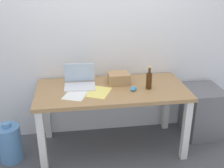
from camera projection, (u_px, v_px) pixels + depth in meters
ground_plane at (112, 146)px, 3.24m from camera, size 8.00×8.00×0.00m
back_wall at (106, 28)px, 3.14m from camera, size 5.20×0.08×2.60m
desk at (112, 97)px, 3.00m from camera, size 1.61×0.76×0.74m
laptop_left at (80, 82)px, 2.99m from camera, size 0.34×0.26×0.24m
beer_bottle at (149, 80)px, 2.92m from camera, size 0.06×0.06×0.24m
computer_mouse at (134, 89)px, 2.91m from camera, size 0.10×0.12×0.03m
cardboard_box at (119, 78)px, 3.06m from camera, size 0.24×0.19×0.12m
paper_sheet_front_left at (76, 94)px, 2.82m from camera, size 0.31×0.35×0.00m
paper_yellow_folder at (99, 92)px, 2.86m from camera, size 0.31×0.35×0.00m
water_cooler_jug at (10, 143)px, 2.96m from camera, size 0.25×0.25×0.45m
filing_cabinet at (202, 111)px, 3.40m from camera, size 0.40×0.48×0.61m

